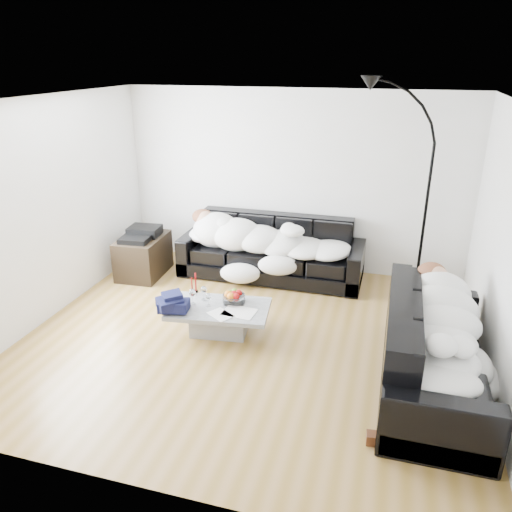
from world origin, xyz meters
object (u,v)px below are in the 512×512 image
(wine_glass_a, at_px, (204,293))
(coffee_table, at_px, (219,320))
(sleeper_right, at_px, (439,328))
(stereo, at_px, (141,233))
(sleeper_back, at_px, (270,236))
(shoes, at_px, (394,435))
(candle_left, at_px, (192,286))
(sofa_back, at_px, (271,249))
(fruit_bowl, at_px, (234,296))
(wine_glass_c, at_px, (208,300))
(wine_glass_b, at_px, (192,297))
(floor_lamp, at_px, (427,203))
(candle_right, at_px, (196,283))
(av_cabinet, at_px, (143,256))
(sofa_right, at_px, (436,347))

(wine_glass_a, bearing_deg, coffee_table, -27.13)
(sleeper_right, distance_m, stereo, 4.30)
(sleeper_back, height_order, shoes, sleeper_back)
(candle_left, relative_size, shoes, 0.45)
(sofa_back, bearing_deg, shoes, -58.53)
(wine_glass_a, relative_size, stereo, 0.40)
(fruit_bowl, relative_size, stereo, 0.60)
(fruit_bowl, distance_m, wine_glass_c, 0.30)
(sofa_back, distance_m, wine_glass_b, 1.81)
(sofa_back, distance_m, shoes, 3.52)
(wine_glass_a, height_order, floor_lamp, floor_lamp)
(wine_glass_b, height_order, candle_left, candle_left)
(candle_right, distance_m, av_cabinet, 1.60)
(sofa_right, relative_size, shoes, 4.64)
(sofa_back, bearing_deg, sleeper_right, -44.53)
(candle_right, bearing_deg, sleeper_back, 67.72)
(sleeper_back, relative_size, candle_left, 10.38)
(coffee_table, xyz_separation_m, floor_lamp, (2.21, 1.87, 1.05))
(wine_glass_c, distance_m, stereo, 2.00)
(sofa_right, relative_size, stereo, 4.99)
(sofa_back, height_order, candle_right, sofa_back)
(wine_glass_a, relative_size, candle_right, 0.70)
(coffee_table, bearing_deg, fruit_bowl, 48.18)
(floor_lamp, bearing_deg, av_cabinet, -178.18)
(wine_glass_b, bearing_deg, candle_right, 105.34)
(sofa_right, bearing_deg, wine_glass_c, 81.01)
(wine_glass_b, height_order, wine_glass_c, wine_glass_b)
(candle_right, height_order, stereo, stereo)
(sleeper_right, xyz_separation_m, coffee_table, (-2.33, 0.39, -0.48))
(coffee_table, relative_size, fruit_bowl, 4.36)
(candle_left, distance_m, av_cabinet, 1.63)
(sofa_back, distance_m, wine_glass_a, 1.66)
(wine_glass_c, xyz_separation_m, floor_lamp, (2.33, 1.88, 0.81))
(candle_left, bearing_deg, wine_glass_b, -66.01)
(sleeper_right, bearing_deg, sofa_right, -75.96)
(wine_glass_c, bearing_deg, fruit_bowl, 31.42)
(av_cabinet, bearing_deg, sofa_right, -25.59)
(wine_glass_b, xyz_separation_m, floor_lamp, (2.53, 1.89, 0.79))
(wine_glass_b, bearing_deg, floor_lamp, 36.82)
(floor_lamp, bearing_deg, wine_glass_a, -151.21)
(stereo, bearing_deg, candle_left, -46.31)
(sofa_right, xyz_separation_m, shoes, (-0.33, -0.86, -0.39))
(sofa_back, height_order, stereo, sofa_back)
(sofa_back, distance_m, coffee_table, 1.75)
(sleeper_right, height_order, coffee_table, sleeper_right)
(sleeper_back, height_order, candle_right, sleeper_back)
(sofa_right, relative_size, wine_glass_b, 11.66)
(sofa_right, distance_m, shoes, 1.00)
(wine_glass_a, distance_m, wine_glass_c, 0.16)
(candle_right, relative_size, shoes, 0.53)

